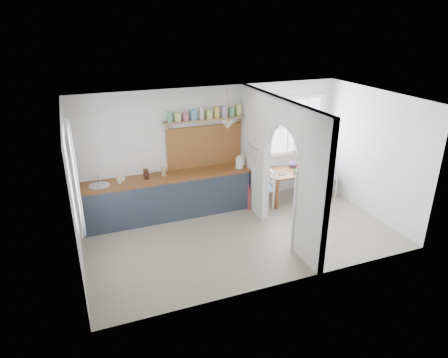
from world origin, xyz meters
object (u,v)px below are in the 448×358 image
object	(u,v)px
vase	(293,163)
chair_left	(263,187)
chair_right	(325,174)
kettle	(240,162)
dining_table	(293,185)

from	to	relation	value
vase	chair_left	bearing A→B (deg)	-165.82
chair_left	vase	size ratio (longest dim) A/B	4.31
chair_left	chair_right	size ratio (longest dim) A/B	0.90
chair_left	chair_right	xyz separation A→B (m)	(1.65, 0.05, 0.05)
chair_right	kettle	distance (m)	2.20
chair_left	kettle	size ratio (longest dim) A/B	3.42
dining_table	chair_left	xyz separation A→B (m)	(-0.77, -0.03, 0.10)
kettle	chair_left	bearing A→B (deg)	-28.69
dining_table	vase	size ratio (longest dim) A/B	5.42
dining_table	vase	distance (m)	0.51
dining_table	chair_left	distance (m)	0.78
chair_left	kettle	distance (m)	0.78
chair_left	chair_right	distance (m)	1.65
chair_right	dining_table	bearing A→B (deg)	110.53
chair_right	kettle	world-z (taller)	kettle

